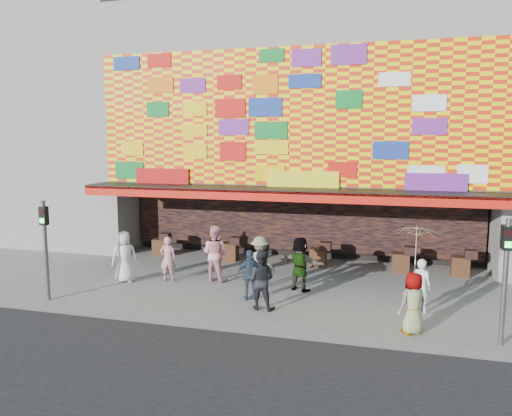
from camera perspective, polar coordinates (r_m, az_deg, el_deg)
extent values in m
plane|color=slate|center=(15.00, 0.58, -10.69)|extent=(90.00, 90.00, 0.00)
cube|color=gray|center=(22.10, 6.10, 12.32)|extent=(15.00, 8.00, 7.00)
cube|color=black|center=(23.26, 6.33, -0.25)|extent=(15.00, 6.00, 3.00)
cube|color=gray|center=(21.95, -14.62, -0.95)|extent=(0.40, 2.00, 3.00)
cube|color=gray|center=(19.36, 26.15, -2.67)|extent=(0.40, 2.00, 3.00)
cube|color=black|center=(17.61, 3.46, 2.08)|extent=(15.20, 1.60, 0.12)
cube|color=red|center=(16.87, 2.90, 1.32)|extent=(15.20, 0.04, 0.35)
cube|color=#FFE400|center=(18.08, 3.91, 10.32)|extent=(14.80, 0.08, 4.90)
cube|color=black|center=(20.18, 4.89, -1.34)|extent=(14.00, 0.25, 2.50)
cube|color=gray|center=(27.41, -22.25, 9.88)|extent=(11.00, 8.00, 12.00)
cylinder|color=#59595B|center=(16.06, -22.89, -4.53)|extent=(0.12, 0.12, 3.00)
cube|color=black|center=(15.87, -23.10, -0.82)|extent=(0.22, 0.18, 0.55)
cube|color=black|center=(15.78, -23.33, -0.40)|extent=(0.14, 0.02, 0.14)
cube|color=#19E533|center=(15.82, -23.28, -1.33)|extent=(0.14, 0.02, 0.14)
cylinder|color=#59595B|center=(12.91, 26.54, -7.68)|extent=(0.12, 0.12, 3.00)
cube|color=black|center=(12.69, 26.83, -3.10)|extent=(0.22, 0.18, 0.55)
cube|color=black|center=(12.57, 26.95, -2.60)|extent=(0.14, 0.02, 0.14)
cube|color=#19E533|center=(12.62, 26.88, -3.76)|extent=(0.14, 0.02, 0.14)
imported|color=silver|center=(17.34, -14.81, -5.41)|extent=(1.01, 0.91, 1.74)
imported|color=tan|center=(17.18, -10.02, -5.73)|extent=(0.61, 0.46, 1.53)
imported|color=black|center=(14.19, 0.58, -8.17)|extent=(0.86, 0.69, 1.71)
imported|color=#7D795B|center=(16.16, 0.49, -6.22)|extent=(1.23, 0.96, 1.68)
imported|color=#2E3C50|center=(15.00, -0.65, -7.64)|extent=(0.96, 0.75, 1.53)
imported|color=gray|center=(15.92, 5.06, -6.38)|extent=(1.67, 1.08, 1.73)
imported|color=gray|center=(13.07, 17.52, -10.34)|extent=(0.90, 0.84, 1.55)
imported|color=silver|center=(14.71, 18.32, -8.39)|extent=(0.65, 0.54, 1.51)
imported|color=pink|center=(16.98, -4.71, -5.17)|extent=(1.04, 0.88, 1.90)
imported|color=#F3E099|center=(12.71, 17.79, -4.19)|extent=(1.41, 1.42, 1.01)
cylinder|color=#4C3326|center=(12.94, 17.61, -8.33)|extent=(0.02, 0.02, 1.00)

